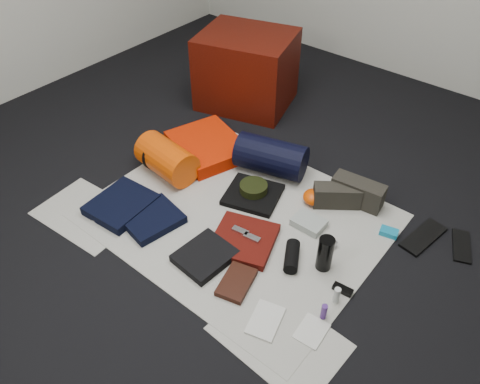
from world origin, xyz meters
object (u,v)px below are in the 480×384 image
Objects in this scene: sleeping_pad at (208,146)px; compact_camera at (328,243)px; red_cabinet at (246,70)px; stuff_sack at (167,159)px; navy_duffel at (271,156)px; paperback_book at (236,282)px; water_bottle at (325,253)px.

sleeping_pad is 1.11m from compact_camera.
stuff_sack is (0.17, -1.02, -0.16)m from red_cabinet.
stuff_sack is (-0.04, -0.34, 0.07)m from sleeping_pad.
paperback_book is (0.41, -0.85, -0.10)m from navy_duffel.
stuff_sack is 1.14m from compact_camera.
red_cabinet is 1.71× the size of stuff_sack.
compact_camera is at bearing -51.48° from red_cabinet.
compact_camera is (1.13, 0.11, -0.10)m from stuff_sack.
paperback_book is at bearing -109.81° from compact_camera.
paperback_book is at bearing -69.44° from red_cabinet.
red_cabinet reaches higher than stuff_sack.
compact_camera is (1.30, -0.91, -0.25)m from red_cabinet.
sleeping_pad reaches higher than paperback_book.
sleeping_pad is at bearing 83.12° from stuff_sack.
navy_duffel is at bearing -57.72° from red_cabinet.
paperback_book is (-0.28, -0.37, -0.09)m from water_bottle.
stuff_sack is 1.19m from water_bottle.
water_bottle is (1.19, -0.04, -0.01)m from stuff_sack.
red_cabinet reaches higher than navy_duffel.
water_bottle is at bearing -49.90° from navy_duffel.
water_bottle is (1.36, -1.06, -0.17)m from red_cabinet.
sleeping_pad is at bearing -89.30° from red_cabinet.
compact_camera is (-0.06, 0.15, -0.08)m from water_bottle.
sleeping_pad is at bearing 176.89° from navy_duffel.
navy_duffel is 0.72m from compact_camera.
compact_camera is 0.57m from paperback_book.
navy_duffel is at bearing 12.35° from sleeping_pad.
navy_duffel is 0.95m from paperback_book.
compact_camera is 0.39× the size of paperback_book.
stuff_sack reaches higher than paperback_book.
sleeping_pad is at bearing 124.58° from paperback_book.
water_bottle is at bearing -1.80° from stuff_sack.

